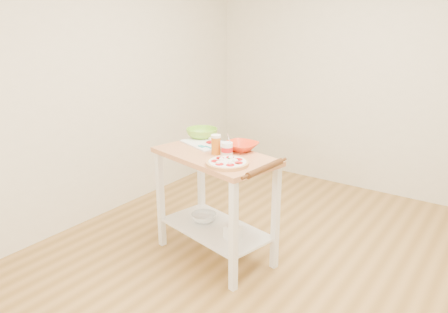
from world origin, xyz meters
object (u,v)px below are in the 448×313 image
at_px(orange_bowl, 241,146).
at_px(shelf_glass_bowl, 204,218).
at_px(green_bowl, 202,133).
at_px(prep_island, 215,185).
at_px(cutting_board, 207,143).
at_px(knife, 208,138).
at_px(rolling_pin, 265,169).
at_px(beer_pint, 216,144).
at_px(shelf_bin, 233,232).
at_px(yogurt_tub, 227,149).
at_px(spatula, 206,147).
at_px(pizza, 228,163).

distance_m(orange_bowl, shelf_glass_bowl, 0.71).
distance_m(green_bowl, shelf_glass_bowl, 0.74).
distance_m(prep_island, green_bowl, 0.57).
xyz_separation_m(prep_island, cutting_board, (-0.22, 0.19, 0.27)).
relative_size(prep_island, knife, 4.03).
height_order(rolling_pin, shelf_glass_bowl, rolling_pin).
height_order(prep_island, cutting_board, cutting_board).
bearing_deg(rolling_pin, green_bowl, 153.61).
bearing_deg(knife, prep_island, -45.77).
height_order(beer_pint, shelf_bin, beer_pint).
bearing_deg(prep_island, shelf_bin, -17.73).
bearing_deg(shelf_bin, shelf_glass_bowl, 164.01).
relative_size(cutting_board, green_bowl, 1.73).
xyz_separation_m(yogurt_tub, rolling_pin, (0.42, -0.15, -0.03)).
xyz_separation_m(knife, shelf_glass_bowl, (0.14, -0.26, -0.62)).
distance_m(orange_bowl, beer_pint, 0.23).
bearing_deg(green_bowl, spatula, -47.07).
height_order(orange_bowl, green_bowl, green_bowl).
distance_m(beer_pint, shelf_bin, 0.70).
bearing_deg(cutting_board, rolling_pin, -4.29).
distance_m(yogurt_tub, shelf_bin, 0.65).
bearing_deg(rolling_pin, shelf_bin, 168.33).
distance_m(cutting_board, shelf_bin, 0.79).
xyz_separation_m(pizza, spatula, (-0.38, 0.23, -0.00)).
xyz_separation_m(pizza, orange_bowl, (-0.12, 0.36, 0.02)).
relative_size(spatula, yogurt_tub, 0.83).
xyz_separation_m(spatula, orange_bowl, (0.26, 0.13, 0.02)).
bearing_deg(pizza, green_bowl, 141.79).
distance_m(yogurt_tub, shelf_glass_bowl, 0.71).
distance_m(pizza, yogurt_tub, 0.22).
distance_m(prep_island, shelf_bin, 0.40).
bearing_deg(knife, shelf_glass_bowl, -61.37).
bearing_deg(shelf_bin, rolling_pin, -11.67).
relative_size(pizza, green_bowl, 1.14).
distance_m(prep_island, knife, 0.50).
distance_m(green_bowl, rolling_pin, 1.00).
distance_m(cutting_board, rolling_pin, 0.82).
distance_m(beer_pint, yogurt_tub, 0.10).
distance_m(pizza, cutting_board, 0.58).
distance_m(rolling_pin, shelf_bin, 0.69).
relative_size(prep_island, beer_pint, 7.05).
distance_m(orange_bowl, green_bowl, 0.49).
bearing_deg(pizza, prep_island, 145.12).
distance_m(spatula, rolling_pin, 0.70).
relative_size(beer_pint, yogurt_tub, 0.81).
bearing_deg(cutting_board, shelf_glass_bowl, -45.18).
relative_size(yogurt_tub, shelf_bin, 1.74).
xyz_separation_m(pizza, yogurt_tub, (-0.12, 0.17, 0.04)).
relative_size(knife, shelf_glass_bowl, 1.25).
bearing_deg(shelf_glass_bowl, pizza, -27.41).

